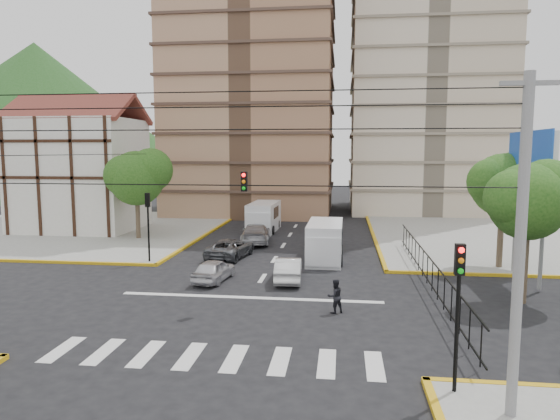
% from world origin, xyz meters
% --- Properties ---
extents(ground, '(160.00, 160.00, 0.00)m').
position_xyz_m(ground, '(0.00, 0.00, 0.00)').
color(ground, black).
rests_on(ground, ground).
extents(sidewalk_nw, '(26.00, 26.00, 0.15)m').
position_xyz_m(sidewalk_nw, '(-20.00, 20.00, 0.07)').
color(sidewalk_nw, gray).
rests_on(sidewalk_nw, ground).
extents(sidewalk_ne, '(26.00, 26.00, 0.15)m').
position_xyz_m(sidewalk_ne, '(20.00, 20.00, 0.07)').
color(sidewalk_ne, gray).
rests_on(sidewalk_ne, ground).
extents(crosswalk_stripes, '(12.00, 2.40, 0.01)m').
position_xyz_m(crosswalk_stripes, '(0.00, -6.00, 0.01)').
color(crosswalk_stripes, silver).
rests_on(crosswalk_stripes, ground).
extents(stop_line, '(13.00, 0.40, 0.01)m').
position_xyz_m(stop_line, '(0.00, 1.20, 0.01)').
color(stop_line, silver).
rests_on(stop_line, ground).
extents(tower_tan, '(18.00, 16.00, 48.00)m').
position_xyz_m(tower_tan, '(-6.00, 36.00, 24.00)').
color(tower_tan, '#9A6B4D').
rests_on(tower_tan, ground).
extents(tower_beige, '(17.00, 16.00, 48.00)m').
position_xyz_m(tower_beige, '(14.00, 40.00, 24.00)').
color(tower_beige, '#C9B598').
rests_on(tower_beige, ground).
extents(tudor_building, '(10.80, 8.05, 12.23)m').
position_xyz_m(tudor_building, '(-19.00, 20.00, 5.25)').
color(tudor_building, silver).
rests_on(tudor_building, ground).
extents(distant_hill, '(70.00, 70.00, 28.00)m').
position_xyz_m(distant_hill, '(-55.00, 70.00, 14.00)').
color(distant_hill, '#1C4A18').
rests_on(distant_hill, ground).
extents(park_fence, '(0.10, 22.50, 1.66)m').
position_xyz_m(park_fence, '(9.00, 4.50, 0.00)').
color(park_fence, black).
rests_on(park_fence, ground).
extents(billboard, '(0.36, 6.20, 8.10)m').
position_xyz_m(billboard, '(14.45, 6.00, 6.00)').
color(billboard, slate).
rests_on(billboard, ground).
extents(tree_park_a, '(4.41, 3.60, 6.83)m').
position_xyz_m(tree_park_a, '(13.08, 2.01, 5.01)').
color(tree_park_a, '#473828').
rests_on(tree_park_a, ground).
extents(tree_park_c, '(4.65, 3.80, 7.25)m').
position_xyz_m(tree_park_c, '(14.09, 9.01, 5.34)').
color(tree_park_c, '#473828').
rests_on(tree_park_c, ground).
extents(tree_tudor, '(5.39, 4.40, 7.43)m').
position_xyz_m(tree_tudor, '(-11.90, 16.01, 5.22)').
color(tree_tudor, '#473828').
rests_on(tree_tudor, ground).
extents(traffic_light_se, '(0.28, 0.22, 4.40)m').
position_xyz_m(traffic_light_se, '(7.80, -7.80, 3.11)').
color(traffic_light_se, black).
rests_on(traffic_light_se, ground).
extents(traffic_light_nw, '(0.28, 0.22, 4.40)m').
position_xyz_m(traffic_light_nw, '(-7.80, 7.80, 3.11)').
color(traffic_light_nw, black).
rests_on(traffic_light_nw, ground).
extents(traffic_light_hanging, '(18.00, 9.12, 0.92)m').
position_xyz_m(traffic_light_hanging, '(0.00, -2.04, 5.90)').
color(traffic_light_hanging, black).
rests_on(traffic_light_hanging, ground).
extents(utility_pole_se, '(1.40, 0.28, 9.00)m').
position_xyz_m(utility_pole_se, '(9.00, -9.00, 4.77)').
color(utility_pole_se, slate).
rests_on(utility_pole_se, ground).
extents(van_right_lane, '(2.34, 5.64, 2.53)m').
position_xyz_m(van_right_lane, '(3.35, 9.88, 1.23)').
color(van_right_lane, silver).
rests_on(van_right_lane, ground).
extents(van_left_lane, '(2.42, 5.77, 2.57)m').
position_xyz_m(van_left_lane, '(-2.56, 21.33, 1.25)').
color(van_left_lane, silver).
rests_on(van_left_lane, ground).
extents(car_silver_front_left, '(1.94, 3.81, 1.24)m').
position_xyz_m(car_silver_front_left, '(-2.58, 4.07, 0.62)').
color(car_silver_front_left, silver).
rests_on(car_silver_front_left, ground).
extents(car_white_front_right, '(1.67, 4.12, 1.33)m').
position_xyz_m(car_white_front_right, '(1.53, 4.65, 0.67)').
color(car_white_front_right, silver).
rests_on(car_white_front_right, ground).
extents(car_grey_mid_left, '(2.90, 5.00, 1.31)m').
position_xyz_m(car_grey_mid_left, '(-3.03, 10.19, 0.65)').
color(car_grey_mid_left, '#56585D').
rests_on(car_grey_mid_left, ground).
extents(car_silver_rear_left, '(2.73, 5.51, 1.54)m').
position_xyz_m(car_silver_rear_left, '(-2.25, 15.69, 0.77)').
color(car_silver_rear_left, '#A8A7AC').
rests_on(car_silver_rear_left, ground).
extents(car_darkgrey_mid_right, '(2.19, 4.12, 1.33)m').
position_xyz_m(car_darkgrey_mid_right, '(2.87, 15.40, 0.67)').
color(car_darkgrey_mid_right, '#27272A').
rests_on(car_darkgrey_mid_right, ground).
extents(car_white_rear_right, '(1.54, 4.33, 1.42)m').
position_xyz_m(car_white_rear_right, '(3.17, 21.35, 0.71)').
color(car_white_rear_right, white).
rests_on(car_white_rear_right, ground).
extents(pedestrian_crosswalk, '(0.93, 0.87, 1.53)m').
position_xyz_m(pedestrian_crosswalk, '(4.18, -0.61, 0.76)').
color(pedestrian_crosswalk, black).
rests_on(pedestrian_crosswalk, ground).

